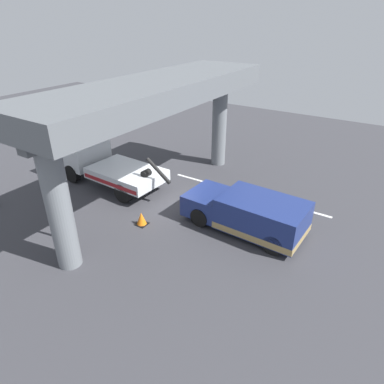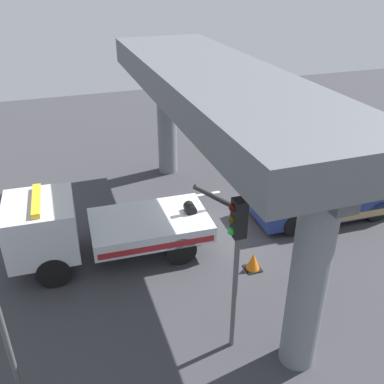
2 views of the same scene
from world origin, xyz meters
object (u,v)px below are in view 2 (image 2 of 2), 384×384
object	(u,v)px
towed_van_green	(327,196)
traffic_cone_orange	(253,262)
traffic_light_near	(237,245)
tow_truck_white	(89,227)

from	to	relation	value
towed_van_green	traffic_cone_orange	xyz separation A→B (m)	(4.10, 2.19, -0.50)
towed_van_green	traffic_cone_orange	world-z (taller)	towed_van_green
traffic_light_near	tow_truck_white	bearing A→B (deg)	-59.37
traffic_light_near	traffic_cone_orange	bearing A→B (deg)	-126.02
towed_van_green	traffic_cone_orange	bearing A→B (deg)	28.10
tow_truck_white	traffic_cone_orange	size ratio (longest dim) A/B	12.30
traffic_cone_orange	towed_van_green	bearing A→B (deg)	-151.90
traffic_cone_orange	tow_truck_white	bearing A→B (deg)	-25.37
tow_truck_white	towed_van_green	xyz separation A→B (m)	(-8.80, 0.03, -0.42)
towed_van_green	traffic_cone_orange	size ratio (longest dim) A/B	8.90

